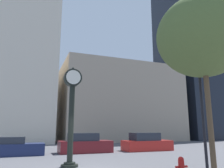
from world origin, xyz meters
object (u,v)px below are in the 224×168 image
car_navy (7,148)px  street_lamp_right (195,74)px  fire_hydrant_near (181,165)px  car_maroon (85,144)px  bare_tree (202,37)px  street_clock (72,107)px  car_red (146,143)px

car_navy → street_lamp_right: (9.26, -8.17, 4.07)m
car_navy → fire_hydrant_near: (7.24, -9.25, -0.19)m
car_maroon → street_lamp_right: size_ratio=0.58×
bare_tree → street_clock: bearing=148.7°
street_lamp_right → bare_tree: 1.99m
car_red → street_lamp_right: 9.19m
fire_hydrant_near → bare_tree: (1.63, -0.08, 5.83)m
street_clock → car_red: size_ratio=1.20×
street_clock → car_navy: size_ratio=1.04×
car_navy → bare_tree: bare_tree is taller
fire_hydrant_near → bare_tree: 6.05m
car_navy → car_maroon: car_maroon is taller
street_clock → car_red: street_clock is taller
car_maroon → street_lamp_right: 10.00m
car_red → bare_tree: 11.00m
car_maroon → fire_hydrant_near: bearing=-79.9°
car_navy → bare_tree: size_ratio=0.59×
car_red → street_lamp_right: size_ratio=0.59×
fire_hydrant_near → car_red: bearing=68.8°
car_maroon → street_lamp_right: street_lamp_right is taller
car_navy → bare_tree: bearing=-46.8°
car_navy → car_red: size_ratio=1.16×
bare_tree → street_lamp_right: bearing=71.3°
street_clock → fire_hydrant_near: size_ratio=7.24×
car_red → fire_hydrant_near: car_red is taller
street_clock → street_lamp_right: (5.99, -2.24, 1.73)m
car_maroon → car_red: 5.33m
street_lamp_right → bare_tree: bearing=-108.7°
car_red → street_lamp_right: (-1.56, -8.13, 3.99)m
fire_hydrant_near → bare_tree: size_ratio=0.08×
car_navy → car_maroon: 5.49m
street_lamp_right → bare_tree: (-0.39, -1.16, 1.56)m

